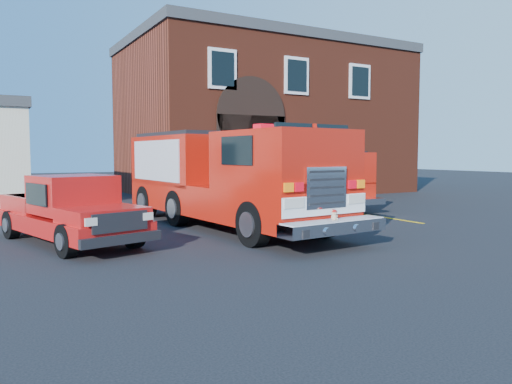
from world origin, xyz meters
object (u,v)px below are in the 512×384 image
fire_engine (225,177)px  pickup_truck (69,211)px  secondary_truck (297,175)px  fire_station (262,119)px

fire_engine → pickup_truck: bearing=-172.3°
pickup_truck → secondary_truck: bearing=24.7°
fire_station → fire_engine: fire_station is taller
fire_station → pickup_truck: bearing=-135.5°
fire_engine → secondary_truck: bearing=36.6°
pickup_truck → fire_engine: bearing=7.7°
pickup_truck → secondary_truck: (9.85, 4.54, 0.53)m
secondary_truck → pickup_truck: bearing=-155.3°
fire_engine → secondary_truck: size_ratio=1.29×
fire_station → secondary_truck: bearing=-110.3°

